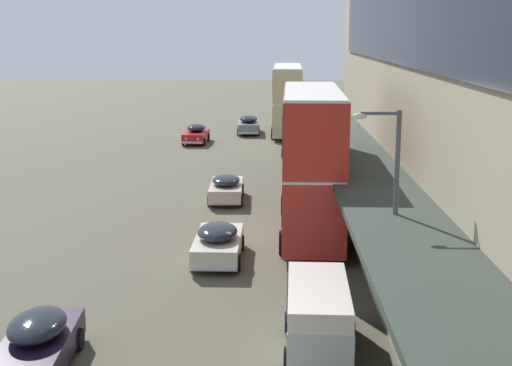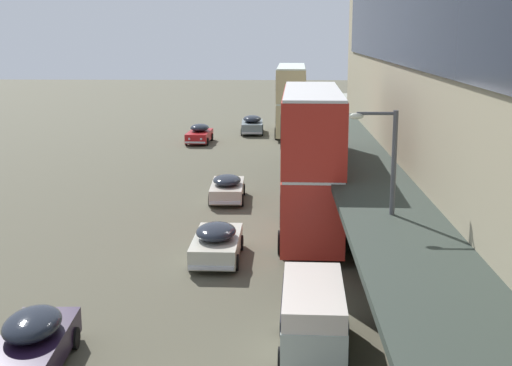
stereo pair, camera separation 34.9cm
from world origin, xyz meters
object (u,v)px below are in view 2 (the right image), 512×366
(sedan_lead_near, at_px, (252,124))
(vw_van, at_px, (313,313))
(sedan_trailing_mid, at_px, (297,145))
(sedan_second_near, at_px, (217,242))
(transit_bus_kerbside_rear, at_px, (291,97))
(sedan_oncoming_front, at_px, (227,188))
(sedan_trailing_near, at_px, (199,134))
(sedan_second_mid, at_px, (32,343))
(street_lamp, at_px, (387,196))
(transit_bus_kerbside_front, at_px, (311,158))

(sedan_lead_near, relative_size, vw_van, 1.06)
(sedan_trailing_mid, height_order, sedan_second_near, sedan_second_near)
(sedan_second_near, bearing_deg, sedan_lead_near, 89.76)
(transit_bus_kerbside_rear, bearing_deg, sedan_lead_near, 179.01)
(sedan_oncoming_front, height_order, sedan_lead_near, sedan_lead_near)
(sedan_second_near, bearing_deg, sedan_trailing_near, 97.45)
(sedan_second_near, bearing_deg, vw_van, -66.82)
(transit_bus_kerbside_rear, xyz_separation_m, sedan_trailing_near, (-7.60, -5.55, -2.48))
(sedan_second_near, bearing_deg, transit_bus_kerbside_rear, 84.26)
(sedan_second_near, xyz_separation_m, sedan_second_mid, (-4.21, -9.60, 0.02))
(sedan_lead_near, height_order, street_lamp, street_lamp)
(transit_bus_kerbside_front, xyz_separation_m, sedan_second_near, (-3.92, -3.88, -2.76))
(sedan_second_mid, xyz_separation_m, street_lamp, (10.06, 4.13, 3.19))
(sedan_trailing_mid, distance_m, sedan_oncoming_front, 15.38)
(sedan_oncoming_front, height_order, sedan_trailing_near, sedan_trailing_near)
(sedan_trailing_mid, xyz_separation_m, vw_van, (-0.44, -33.12, 0.37))
(sedan_trailing_mid, bearing_deg, sedan_trailing_near, 145.54)
(street_lamp, bearing_deg, sedan_trailing_near, 105.32)
(vw_van, bearing_deg, sedan_trailing_mid, 89.24)
(sedan_second_mid, bearing_deg, sedan_second_near, 66.34)
(transit_bus_kerbside_rear, height_order, sedan_trailing_mid, transit_bus_kerbside_rear)
(transit_bus_kerbside_front, distance_m, street_lamp, 9.56)
(sedan_trailing_near, xyz_separation_m, vw_van, (7.45, -38.53, 0.34))
(sedan_oncoming_front, bearing_deg, transit_bus_kerbside_front, -56.48)
(transit_bus_kerbside_rear, distance_m, sedan_trailing_near, 9.74)
(transit_bus_kerbside_front, xyz_separation_m, sedan_oncoming_front, (-4.21, 6.36, -2.80))
(transit_bus_kerbside_front, bearing_deg, sedan_lead_near, 96.68)
(sedan_second_mid, distance_m, sedan_trailing_near, 40.05)
(sedan_second_near, distance_m, sedan_second_mid, 10.48)
(sedan_trailing_mid, xyz_separation_m, sedan_oncoming_front, (-4.19, -14.80, -0.02))
(transit_bus_kerbside_rear, xyz_separation_m, sedan_second_near, (-3.62, -36.00, -2.49))
(sedan_lead_near, bearing_deg, street_lamp, -82.18)
(transit_bus_kerbside_front, distance_m, sedan_trailing_near, 27.85)
(street_lamp, bearing_deg, sedan_second_mid, -157.68)
(sedan_trailing_mid, height_order, sedan_oncoming_front, sedan_trailing_mid)
(transit_bus_kerbside_rear, height_order, sedan_oncoming_front, transit_bus_kerbside_rear)
(sedan_second_near, xyz_separation_m, sedan_lead_near, (0.15, 36.06, 0.06))
(transit_bus_kerbside_rear, xyz_separation_m, sedan_oncoming_front, (-3.90, -25.76, -2.53))
(sedan_oncoming_front, xyz_separation_m, sedan_lead_near, (0.44, 25.82, 0.09))
(transit_bus_kerbside_rear, distance_m, sedan_trailing_mid, 11.25)
(sedan_trailing_mid, height_order, street_lamp, street_lamp)
(sedan_oncoming_front, relative_size, sedan_lead_near, 0.89)
(transit_bus_kerbside_front, distance_m, vw_van, 12.22)
(transit_bus_kerbside_front, relative_size, sedan_second_near, 2.26)
(transit_bus_kerbside_rear, distance_m, sedan_oncoming_front, 26.18)
(sedan_second_mid, distance_m, vw_van, 7.82)
(sedan_lead_near, distance_m, street_lamp, 42.04)
(transit_bus_kerbside_rear, height_order, sedan_second_mid, transit_bus_kerbside_rear)
(sedan_second_near, relative_size, vw_van, 0.96)
(sedan_second_mid, relative_size, street_lamp, 0.71)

